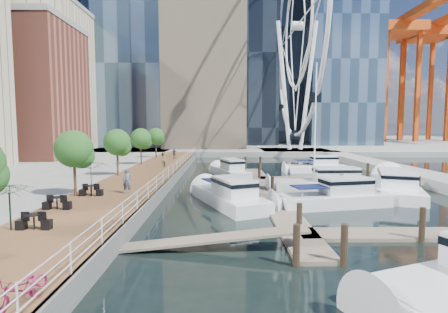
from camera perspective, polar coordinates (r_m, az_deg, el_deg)
ground at (r=21.05m, az=2.77°, el=-11.22°), size 520.00×520.00×0.00m
boardwalk at (r=36.46m, az=-12.83°, el=-3.61°), size 6.00×60.00×1.00m
seawall at (r=35.93m, az=-8.14°, el=-3.66°), size 0.25×60.00×1.00m
land_far at (r=122.31m, az=0.23°, el=2.47°), size 200.00×114.00×1.00m
breakwater at (r=45.70m, az=27.23°, el=-2.32°), size 4.00×60.00×1.00m
pier at (r=73.94m, az=11.49°, el=0.72°), size 14.00×12.00×1.00m
railing at (r=35.80m, az=-8.32°, el=-2.04°), size 0.10×60.00×1.05m
floating_docks at (r=31.95m, az=16.26°, el=-4.91°), size 16.00×34.00×2.60m
ferris_wheel at (r=76.42m, az=11.85°, el=20.09°), size 5.80×45.60×47.80m
port_cranes at (r=135.46m, az=30.77°, el=10.28°), size 40.00×52.00×38.00m
street_trees at (r=35.74m, az=-17.06°, el=2.23°), size 2.60×42.60×4.60m
cafe_tables at (r=20.92m, az=-26.97°, el=-8.00°), size 2.50×13.70×0.74m
yacht_foreground at (r=26.95m, az=17.37°, el=-7.84°), size 9.39×4.31×2.15m
bicycle at (r=11.37m, az=-30.30°, el=-18.25°), size 1.18×2.09×1.04m
pedestrian_near at (r=26.39m, az=-15.53°, el=-3.88°), size 0.72×0.54×1.78m
pedestrian_mid at (r=42.25m, az=-9.98°, el=-0.51°), size 0.95×1.05×1.77m
pedestrian_far at (r=52.52m, az=-8.11°, el=0.51°), size 1.00×0.52×1.63m
moored_yachts at (r=32.18m, az=15.95°, el=-5.73°), size 22.15×37.16×11.50m
cafe_seating at (r=20.35m, az=-27.70°, el=-5.83°), size 4.10×14.13×2.67m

